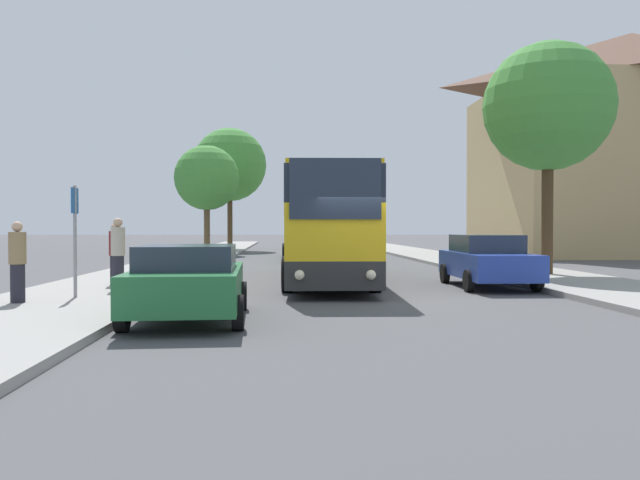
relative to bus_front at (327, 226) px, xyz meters
name	(u,v)px	position (x,y,z in m)	size (l,w,h in m)	color
ground_plane	(365,299)	(0.60, -4.99, -1.84)	(300.00, 300.00, 0.00)	#4C4C4F
sidewalk_left	(80,297)	(-6.40, -4.99, -1.76)	(4.00, 120.00, 0.15)	gray
sidewalk_right	(636,294)	(7.60, -4.99, -1.76)	(4.00, 120.00, 0.15)	gray
building_right_background	(631,144)	(21.20, 18.92, 5.39)	(18.02, 12.43, 14.45)	tan
bus_front	(327,226)	(0.00, 0.00, 0.00)	(3.03, 11.80, 3.44)	#2D2D2D
bus_middle	(309,227)	(0.02, 14.82, -0.03)	(3.04, 11.49, 3.38)	#238942
parked_car_left_curb	(189,280)	(-3.26, -8.43, -1.07)	(2.28, 4.40, 1.44)	#236B38
parked_car_right_near	(487,260)	(4.64, -2.17, -1.03)	(2.19, 4.65, 1.56)	#233D9E
bus_stop_sign	(75,228)	(-6.32, -5.61, -0.07)	(0.08, 0.45, 2.61)	gray
pedestrian_waiting_near	(18,262)	(-7.21, -6.61, -0.80)	(0.36, 0.36, 1.76)	#23232D
pedestrian_waiting_far	(115,254)	(-6.23, -2.43, -0.80)	(0.36, 0.36, 1.76)	#23232D
pedestrian_walking_back	(118,253)	(-5.77, -3.92, -0.73)	(0.36, 0.36, 1.88)	#23232D
tree_left_near	(207,178)	(-6.50, 21.28, 3.24)	(4.30, 4.30, 7.10)	brown
tree_left_far	(230,165)	(-5.61, 28.81, 4.88)	(5.72, 5.72, 9.45)	#47331E
tree_right_near	(548,107)	(7.88, 1.04, 4.19)	(4.51, 4.51, 8.16)	#47331E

